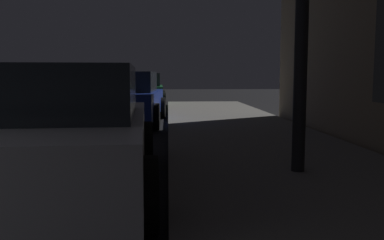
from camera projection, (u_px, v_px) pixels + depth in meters
The scene contains 3 objects.
car_white at pixel (64, 132), 4.56m from camera, with size 2.17×4.30×1.43m.
car_blue at pixel (126, 98), 11.37m from camera, with size 2.15×4.50×1.43m.
car_green at pixel (141, 90), 17.90m from camera, with size 2.13×4.22×1.43m.
Camera 1 is at (4.00, -0.87, 1.32)m, focal length 38.64 mm.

